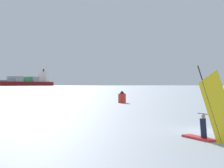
# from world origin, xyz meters

# --- Properties ---
(ground_plane) EXTENTS (4000.00, 4000.00, 0.00)m
(ground_plane) POSITION_xyz_m (0.00, 0.00, 0.00)
(ground_plane) COLOR #9EA8B2
(windsurfer) EXTENTS (0.82, 4.01, 4.18)m
(windsurfer) POSITION_xyz_m (-2.78, -3.15, 1.04)
(windsurfer) COLOR red
(windsurfer) RESTS_ON ground_plane
(cargo_ship) EXTENTS (134.31, 125.16, 36.51)m
(cargo_ship) POSITION_xyz_m (74.01, 705.59, 8.30)
(cargo_ship) COLOR maroon
(cargo_ship) RESTS_ON ground_plane
(distant_headland) EXTENTS (688.01, 303.68, 28.45)m
(distant_headland) POSITION_xyz_m (629.12, 1089.35, 14.22)
(distant_headland) COLOR #4C564C
(distant_headland) RESTS_ON ground_plane
(channel_buoy) EXTENTS (1.23, 1.23, 1.96)m
(channel_buoy) POSITION_xyz_m (7.23, 32.77, 0.87)
(channel_buoy) COLOR red
(channel_buoy) RESTS_ON ground_plane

